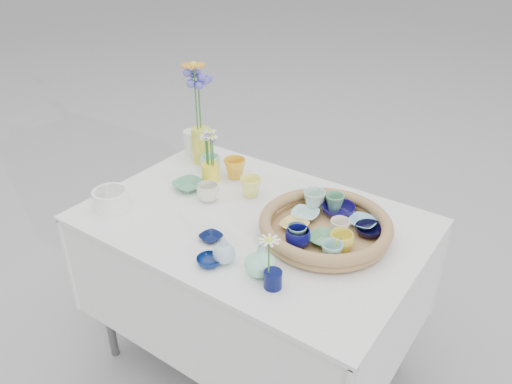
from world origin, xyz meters
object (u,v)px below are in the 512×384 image
Objects in this scene: bud_vase_seafoam at (260,260)px; tall_vase_yellow at (201,145)px; display_table at (253,359)px; wicker_tray at (325,227)px.

bud_vase_seafoam is 0.66× the size of tall_vase_yellow.
display_table is 11.78× the size of bud_vase_seafoam.
display_table is 0.85m from wicker_tray.
wicker_tray is 4.43× the size of bud_vase_seafoam.
wicker_tray is at bearing -15.68° from tall_vase_yellow.
bud_vase_seafoam reaches higher than display_table.
display_table is at bearing -169.88° from wicker_tray.
bud_vase_seafoam is (0.21, -0.26, 0.82)m from display_table.
display_table is 1.01m from tall_vase_yellow.
display_table is at bearing 129.33° from bud_vase_seafoam.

